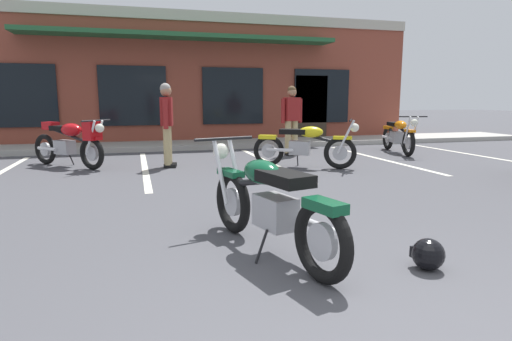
% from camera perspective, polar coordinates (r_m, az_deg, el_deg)
% --- Properties ---
extents(ground_plane, '(80.00, 80.00, 0.00)m').
position_cam_1_polar(ground_plane, '(5.48, 0.27, -4.95)').
color(ground_plane, '#47474C').
extents(sidewalk_kerb, '(22.00, 1.80, 0.14)m').
position_cam_1_polar(sidewalk_kerb, '(12.46, -8.93, 3.43)').
color(sidewalk_kerb, '#A8A59E').
rests_on(sidewalk_kerb, ground_plane).
extents(brick_storefront_building, '(14.75, 6.59, 3.91)m').
position_cam_1_polar(brick_storefront_building, '(15.94, -10.68, 11.48)').
color(brick_storefront_building, brown).
rests_on(brick_storefront_building, ground_plane).
extents(painted_stall_lines, '(13.24, 4.80, 0.01)m').
position_cam_1_polar(painted_stall_lines, '(8.94, -6.13, 0.68)').
color(painted_stall_lines, silver).
rests_on(painted_stall_lines, ground_plane).
extents(motorcycle_foreground_classic, '(0.91, 2.07, 0.98)m').
position_cam_1_polar(motorcycle_foreground_classic, '(3.81, 1.75, -4.27)').
color(motorcycle_foreground_classic, black).
rests_on(motorcycle_foreground_classic, ground_plane).
extents(motorcycle_red_sportbike, '(1.64, 1.66, 0.98)m').
position_cam_1_polar(motorcycle_red_sportbike, '(9.36, -23.44, 3.59)').
color(motorcycle_red_sportbike, black).
rests_on(motorcycle_red_sportbike, ground_plane).
extents(motorcycle_black_cruiser, '(0.83, 2.08, 0.98)m').
position_cam_1_polar(motorcycle_black_cruiser, '(11.50, 18.39, 4.52)').
color(motorcycle_black_cruiser, black).
rests_on(motorcycle_black_cruiser, ground_plane).
extents(motorcycle_silver_naked, '(1.87, 1.33, 0.98)m').
position_cam_1_polar(motorcycle_silver_naked, '(8.62, 6.51, 3.42)').
color(motorcycle_silver_naked, black).
rests_on(motorcycle_silver_naked, ground_plane).
extents(person_in_black_shirt, '(0.61, 0.35, 1.68)m').
position_cam_1_polar(person_in_black_shirt, '(10.50, 4.77, 7.22)').
color(person_in_black_shirt, black).
rests_on(person_in_black_shirt, ground_plane).
extents(person_by_back_row, '(0.32, 0.61, 1.68)m').
position_cam_1_polar(person_by_back_row, '(8.76, -11.77, 6.59)').
color(person_by_back_row, black).
rests_on(person_by_back_row, ground_plane).
extents(helmet_on_pavement, '(0.26, 0.26, 0.26)m').
position_cam_1_polar(helmet_on_pavement, '(3.79, 21.91, -10.29)').
color(helmet_on_pavement, black).
rests_on(helmet_on_pavement, ground_plane).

